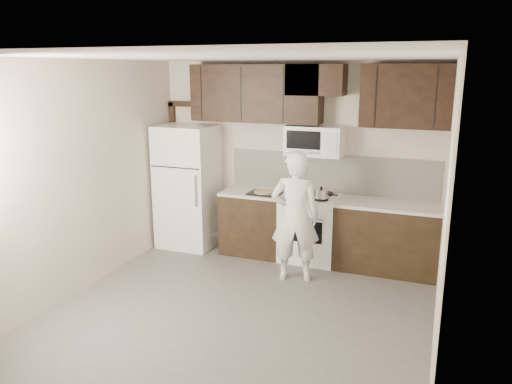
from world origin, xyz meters
The scene contains 14 objects.
floor centered at (0.00, 0.00, 0.00)m, with size 4.50×4.50×0.00m, color #54524F.
back_wall centered at (0.00, 2.25, 1.35)m, with size 4.00×4.00×0.00m, color #B8AD9C.
ceiling centered at (0.00, 0.00, 2.70)m, with size 4.50×4.50×0.00m, color white.
counter_run centered at (0.60, 1.94, 0.46)m, with size 2.95×0.64×0.91m.
stove centered at (0.30, 1.94, 0.46)m, with size 0.76×0.66×0.94m.
backsplash centered at (0.50, 2.24, 1.18)m, with size 2.90×0.02×0.54m, color silver.
upper_cabinets centered at (0.21, 2.08, 2.28)m, with size 3.48×0.35×0.78m.
microwave centered at (0.30, 2.06, 1.65)m, with size 0.76×0.42×0.40m.
refrigerator centered at (-1.55, 1.89, 0.90)m, with size 0.80×0.76×1.80m.
door_trim centered at (-1.92, 2.21, 1.25)m, with size 0.50×0.08×2.12m.
saucepan centered at (0.48, 1.79, 0.98)m, with size 0.33×0.19×0.18m.
baking_tray centered at (-0.32, 1.82, 0.92)m, with size 0.43×0.32×0.02m, color black.
pizza centered at (-0.32, 1.82, 0.94)m, with size 0.29×0.29×0.02m, color #D3B28D.
person centered at (0.30, 1.22, 0.82)m, with size 0.60×0.39×1.64m, color silver.
Camera 1 is at (1.95, -4.45, 2.59)m, focal length 35.00 mm.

